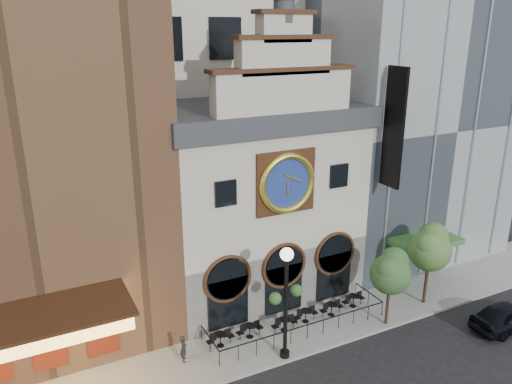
{
  "coord_description": "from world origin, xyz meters",
  "views": [
    {
      "loc": [
        -13.28,
        -18.8,
        16.74
      ],
      "look_at": [
        -0.79,
        6.0,
        7.49
      ],
      "focal_mm": 35.0,
      "sensor_mm": 36.0,
      "label": 1
    }
  ],
  "objects_px": {
    "bistro_5": "(353,300)",
    "pedestrian": "(184,348)",
    "bistro_1": "(250,330)",
    "bistro_3": "(306,315)",
    "car_right": "(508,316)",
    "tree_left": "(391,271)",
    "bistro_0": "(220,339)",
    "lamppost": "(286,291)",
    "bistro_2": "(284,324)",
    "tree_right": "(430,247)",
    "bistro_4": "(331,308)"
  },
  "relations": [
    {
      "from": "tree_left",
      "to": "pedestrian",
      "type": "bearing_deg",
      "value": 170.18
    },
    {
      "from": "bistro_1",
      "to": "bistro_5",
      "type": "xyz_separation_m",
      "value": [
        7.16,
        0.0,
        0.0
      ]
    },
    {
      "from": "bistro_4",
      "to": "tree_left",
      "type": "xyz_separation_m",
      "value": [
        2.39,
        -2.16,
        2.95
      ]
    },
    {
      "from": "bistro_3",
      "to": "car_right",
      "type": "xyz_separation_m",
      "value": [
        10.27,
        -5.61,
        0.2
      ]
    },
    {
      "from": "bistro_0",
      "to": "tree_left",
      "type": "height_order",
      "value": "tree_left"
    },
    {
      "from": "bistro_0",
      "to": "bistro_2",
      "type": "xyz_separation_m",
      "value": [
        3.82,
        -0.31,
        0.0
      ]
    },
    {
      "from": "car_right",
      "to": "pedestrian",
      "type": "xyz_separation_m",
      "value": [
        -17.86,
        5.4,
        0.08
      ]
    },
    {
      "from": "pedestrian",
      "to": "lamppost",
      "type": "bearing_deg",
      "value": -96.6
    },
    {
      "from": "bistro_0",
      "to": "bistro_3",
      "type": "relative_size",
      "value": 1.0
    },
    {
      "from": "bistro_3",
      "to": "lamppost",
      "type": "height_order",
      "value": "lamppost"
    },
    {
      "from": "car_right",
      "to": "tree_left",
      "type": "height_order",
      "value": "tree_left"
    },
    {
      "from": "bistro_2",
      "to": "car_right",
      "type": "height_order",
      "value": "car_right"
    },
    {
      "from": "bistro_3",
      "to": "car_right",
      "type": "relative_size",
      "value": 0.33
    },
    {
      "from": "bistro_1",
      "to": "bistro_3",
      "type": "height_order",
      "value": "same"
    },
    {
      "from": "car_right",
      "to": "tree_left",
      "type": "bearing_deg",
      "value": 62.1
    },
    {
      "from": "bistro_4",
      "to": "lamppost",
      "type": "height_order",
      "value": "lamppost"
    },
    {
      "from": "lamppost",
      "to": "bistro_4",
      "type": "bearing_deg",
      "value": 17.37
    },
    {
      "from": "bistro_5",
      "to": "bistro_3",
      "type": "bearing_deg",
      "value": -178.13
    },
    {
      "from": "bistro_2",
      "to": "tree_right",
      "type": "relative_size",
      "value": 0.3
    },
    {
      "from": "bistro_2",
      "to": "lamppost",
      "type": "relative_size",
      "value": 0.25
    },
    {
      "from": "bistro_2",
      "to": "tree_left",
      "type": "distance_m",
      "value": 6.76
    },
    {
      "from": "pedestrian",
      "to": "lamppost",
      "type": "relative_size",
      "value": 0.24
    },
    {
      "from": "bistro_4",
      "to": "bistro_3",
      "type": "bearing_deg",
      "value": 177.07
    },
    {
      "from": "bistro_5",
      "to": "pedestrian",
      "type": "xyz_separation_m",
      "value": [
        -11.15,
        -0.33,
        0.28
      ]
    },
    {
      "from": "bistro_5",
      "to": "tree_right",
      "type": "xyz_separation_m",
      "value": [
        4.34,
        -1.57,
        3.35
      ]
    },
    {
      "from": "car_right",
      "to": "lamppost",
      "type": "height_order",
      "value": "lamppost"
    },
    {
      "from": "bistro_0",
      "to": "lamppost",
      "type": "relative_size",
      "value": 0.25
    },
    {
      "from": "bistro_1",
      "to": "bistro_5",
      "type": "height_order",
      "value": "same"
    },
    {
      "from": "car_right",
      "to": "bistro_5",
      "type": "bearing_deg",
      "value": 50.49
    },
    {
      "from": "bistro_4",
      "to": "bistro_1",
      "type": "bearing_deg",
      "value": 177.85
    },
    {
      "from": "lamppost",
      "to": "tree_left",
      "type": "bearing_deg",
      "value": -8.31
    },
    {
      "from": "pedestrian",
      "to": "tree_right",
      "type": "distance_m",
      "value": 15.84
    },
    {
      "from": "bistro_4",
      "to": "pedestrian",
      "type": "height_order",
      "value": "pedestrian"
    },
    {
      "from": "bistro_3",
      "to": "bistro_0",
      "type": "bearing_deg",
      "value": 179.06
    },
    {
      "from": "pedestrian",
      "to": "bistro_1",
      "type": "bearing_deg",
      "value": -68.97
    },
    {
      "from": "bistro_4",
      "to": "bistro_5",
      "type": "height_order",
      "value": "same"
    },
    {
      "from": "bistro_2",
      "to": "tree_left",
      "type": "xyz_separation_m",
      "value": [
        5.74,
        -2.02,
        2.95
      ]
    },
    {
      "from": "bistro_1",
      "to": "tree_left",
      "type": "height_order",
      "value": "tree_left"
    },
    {
      "from": "bistro_2",
      "to": "lamppost",
      "type": "bearing_deg",
      "value": -119.21
    },
    {
      "from": "bistro_2",
      "to": "tree_right",
      "type": "distance_m",
      "value": 10.12
    },
    {
      "from": "bistro_3",
      "to": "bistro_4",
      "type": "bearing_deg",
      "value": -2.93
    },
    {
      "from": "lamppost",
      "to": "bistro_1",
      "type": "bearing_deg",
      "value": 101.76
    },
    {
      "from": "lamppost",
      "to": "pedestrian",
      "type": "bearing_deg",
      "value": 148.44
    },
    {
      "from": "tree_left",
      "to": "lamppost",
      "type": "bearing_deg",
      "value": -179.75
    },
    {
      "from": "bistro_3",
      "to": "tree_left",
      "type": "relative_size",
      "value": 0.34
    },
    {
      "from": "bistro_4",
      "to": "car_right",
      "type": "xyz_separation_m",
      "value": [
        8.5,
        -5.52,
        0.2
      ]
    },
    {
      "from": "bistro_0",
      "to": "pedestrian",
      "type": "bearing_deg",
      "value": -172.2
    },
    {
      "from": "bistro_0",
      "to": "tree_right",
      "type": "relative_size",
      "value": 0.3
    },
    {
      "from": "bistro_3",
      "to": "lamppost",
      "type": "bearing_deg",
      "value": -140.16
    },
    {
      "from": "tree_left",
      "to": "bistro_5",
      "type": "bearing_deg",
      "value": 104.44
    }
  ]
}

